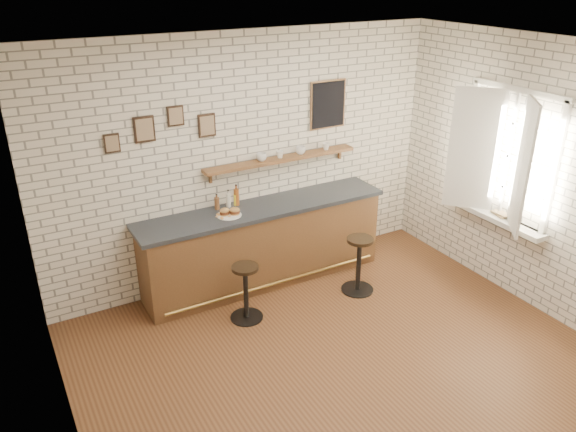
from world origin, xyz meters
name	(u,v)px	position (x,y,z in m)	size (l,w,h in m)	color
ground	(337,356)	(0.00, 0.00, 0.00)	(5.00, 5.00, 0.00)	brown
bar_counter	(264,244)	(0.04, 1.70, 0.51)	(3.10, 0.65, 1.01)	brown
sandwich_plate	(229,215)	(-0.42, 1.65, 1.02)	(0.28, 0.28, 0.01)	white
ciabatta_sandwich	(230,211)	(-0.41, 1.65, 1.06)	(0.25, 0.18, 0.08)	tan
potato_chips	(228,215)	(-0.44, 1.65, 1.02)	(0.26, 0.19, 0.00)	#EBA953
bitters_bottle_brown	(217,203)	(-0.47, 1.89, 1.09)	(0.06, 0.06, 0.19)	brown
bitters_bottle_white	(229,200)	(-0.32, 1.89, 1.10)	(0.06, 0.06, 0.21)	silver
bitters_bottle_amber	(236,197)	(-0.22, 1.89, 1.12)	(0.06, 0.06, 0.26)	#934617
condiment_bottle_yellow	(236,199)	(-0.22, 1.89, 1.08)	(0.06, 0.06, 0.18)	yellow
bar_stool_left	(246,291)	(-0.51, 1.06, 0.35)	(0.39, 0.39, 0.66)	black
bar_stool_right	(359,263)	(0.92, 0.93, 0.38)	(0.39, 0.39, 0.71)	black
wall_shelf	(281,159)	(0.40, 1.90, 1.48)	(2.00, 0.18, 0.18)	brown
shelf_cup_a	(261,157)	(0.13, 1.90, 1.55)	(0.12, 0.12, 0.10)	white
shelf_cup_b	(280,154)	(0.38, 1.90, 1.54)	(0.09, 0.09, 0.09)	white
shelf_cup_c	(301,150)	(0.67, 1.90, 1.55)	(0.12, 0.12, 0.10)	white
shelf_cup_d	(326,146)	(1.04, 1.90, 1.54)	(0.09, 0.09, 0.09)	white
back_wall_decor	(265,113)	(0.23, 1.98, 2.05)	(2.96, 0.02, 0.56)	black
window_sill	(494,217)	(2.40, 0.30, 0.90)	(0.20, 1.35, 0.06)	white
casement_window	(502,157)	(2.36, 0.30, 1.65)	(0.40, 1.30, 1.56)	white
book_lower	(495,215)	(2.38, 0.28, 0.94)	(0.17, 0.22, 0.02)	tan
book_upper	(497,214)	(2.38, 0.25, 0.96)	(0.16, 0.22, 0.02)	tan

